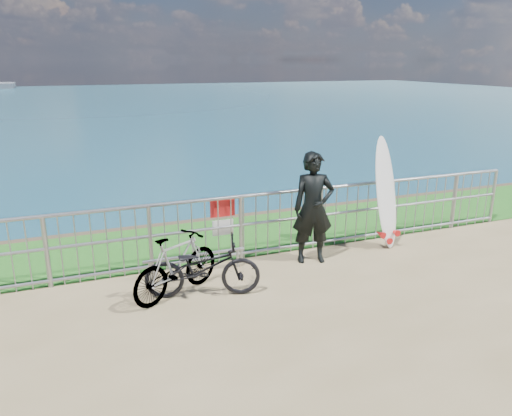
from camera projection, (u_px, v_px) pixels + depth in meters
name	position (u px, v px, depth m)	size (l,w,h in m)	color
grass_strip	(246.00, 234.00, 9.62)	(120.00, 120.00, 0.00)	#195717
railing	(269.00, 223.00, 8.48)	(10.06, 0.10, 1.13)	#909398
surfer	(313.00, 208.00, 8.13)	(0.67, 0.44, 1.85)	black
surfboard	(386.00, 197.00, 8.82)	(0.64, 0.60, 1.99)	white
bicycle_near	(203.00, 268.00, 7.03)	(0.57, 1.63, 0.86)	black
bicycle_far	(176.00, 265.00, 7.03)	(0.43, 1.53, 0.92)	black
bike_rack	(195.00, 257.00, 7.80)	(1.62, 0.05, 0.34)	#909398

